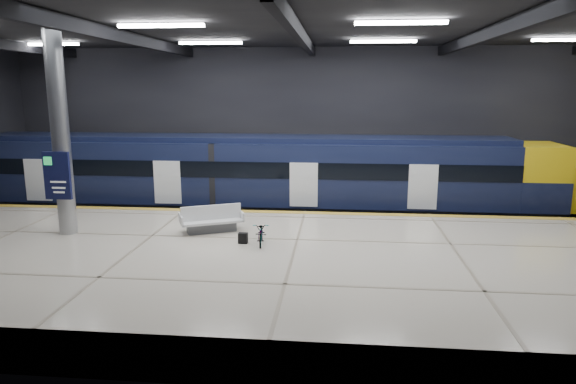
# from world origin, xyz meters

# --- Properties ---
(ground) EXTENTS (30.00, 30.00, 0.00)m
(ground) POSITION_xyz_m (0.00, 0.00, 0.00)
(ground) COLOR black
(ground) RESTS_ON ground
(room_shell) EXTENTS (30.10, 16.10, 8.05)m
(room_shell) POSITION_xyz_m (-0.00, 0.00, 5.72)
(room_shell) COLOR black
(room_shell) RESTS_ON ground
(platform) EXTENTS (30.00, 11.00, 1.10)m
(platform) POSITION_xyz_m (0.00, -2.50, 0.55)
(platform) COLOR beige
(platform) RESTS_ON ground
(safety_strip) EXTENTS (30.00, 0.40, 0.01)m
(safety_strip) POSITION_xyz_m (0.00, 2.75, 1.11)
(safety_strip) COLOR gold
(safety_strip) RESTS_ON platform
(rails) EXTENTS (30.00, 1.52, 0.16)m
(rails) POSITION_xyz_m (0.00, 5.50, 0.08)
(rails) COLOR gray
(rails) RESTS_ON ground
(train) EXTENTS (29.40, 2.84, 3.79)m
(train) POSITION_xyz_m (-1.34, 5.50, 2.06)
(train) COLOR black
(train) RESTS_ON ground
(bench) EXTENTS (2.34, 1.72, 0.96)m
(bench) POSITION_xyz_m (-3.07, -0.36, 1.44)
(bench) COLOR #595B60
(bench) RESTS_ON platform
(bicycle) EXTENTS (0.66, 1.46, 0.74)m
(bicycle) POSITION_xyz_m (-1.12, -1.61, 1.47)
(bicycle) COLOR #99999E
(bicycle) RESTS_ON platform
(pannier_bag) EXTENTS (0.31, 0.19, 0.35)m
(pannier_bag) POSITION_xyz_m (-1.72, -1.61, 1.28)
(pannier_bag) COLOR black
(pannier_bag) RESTS_ON platform
(info_column) EXTENTS (0.90, 0.78, 6.90)m
(info_column) POSITION_xyz_m (-8.00, -1.03, 4.46)
(info_column) COLOR #9EA0A5
(info_column) RESTS_ON platform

